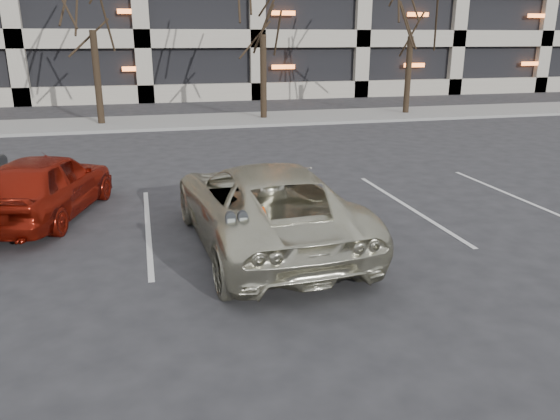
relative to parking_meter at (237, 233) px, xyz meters
The scene contains 6 objects.
ground 1.43m from the parking_meter, 79.96° to the left, with size 140.00×140.00×0.00m, color #28282B.
sidewalk 17.07m from the parking_meter, 89.38° to the left, with size 80.00×4.00×0.12m, color gray.
stall_lines 3.68m from the parking_meter, 109.97° to the left, with size 16.90×5.20×0.00m.
parking_meter is the anchor object (origin of this frame).
suv_silver 2.09m from the parking_meter, 66.70° to the left, with size 2.80×5.54×1.51m.
car_red 5.53m from the parking_meter, 125.31° to the left, with size 1.63×4.06×1.38m, color maroon.
Camera 1 is at (-1.37, -8.14, 3.57)m, focal length 35.00 mm.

